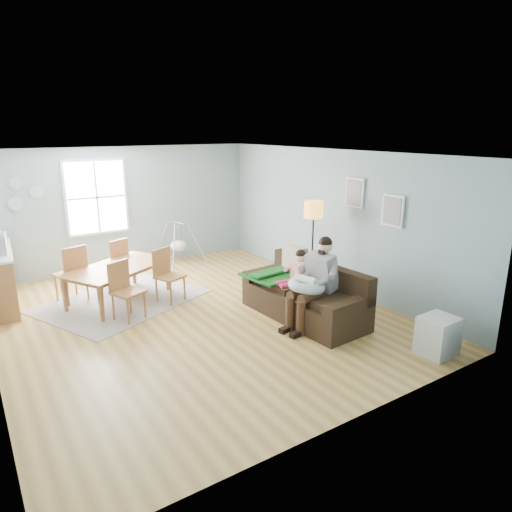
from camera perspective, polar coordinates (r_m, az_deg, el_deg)
room at (r=7.26m, az=-8.18°, el=10.32°), size 8.40×9.40×3.90m
window at (r=10.41m, az=-19.32°, el=6.94°), size 1.32×0.08×1.62m
pictures at (r=8.26m, az=14.39°, el=6.65°), size 0.05×1.34×0.74m
wall_plates at (r=10.15m, az=-27.14°, el=6.92°), size 0.67×0.02×0.66m
sofa at (r=7.74m, az=6.34°, el=-5.31°), size 1.08×2.28×0.90m
green_throw at (r=8.13m, az=2.39°, el=-2.29°), size 1.11×0.99×0.04m
beige_pillow at (r=8.14m, az=4.85°, el=-0.53°), size 0.19×0.53×0.52m
father at (r=7.28m, az=7.35°, el=-2.96°), size 1.05×0.56×1.44m
nursing_pillow at (r=7.19m, az=6.35°, el=-3.73°), size 0.64×0.63×0.24m
infant at (r=7.19m, az=6.14°, el=-2.97°), size 0.22×0.41×0.15m
toddler at (r=7.69m, az=4.93°, el=-1.93°), size 0.57×0.29×0.90m
floor_lamp at (r=8.62m, az=7.19°, el=4.81°), size 0.36×0.36×1.77m
storage_cube at (r=6.97m, az=21.73°, el=-9.26°), size 0.51×0.46×0.55m
rug at (r=8.82m, az=-16.38°, el=-5.36°), size 3.33×2.99×0.01m
dining_table at (r=8.72m, az=-16.54°, el=-3.35°), size 2.16×1.83×0.66m
chair_sw at (r=7.85m, az=-16.17°, el=-3.66°), size 0.58×0.58×0.98m
chair_se at (r=8.48m, az=-11.16°, el=-1.90°), size 0.58×0.58×0.98m
chair_nw at (r=8.86m, az=-21.94°, el=-1.63°), size 0.61×0.61×1.06m
chair_ne at (r=9.44m, az=-17.07°, el=-0.44°), size 0.58×0.58×0.99m
baby_swing at (r=10.83m, az=-9.67°, el=1.37°), size 1.09×1.11×0.98m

